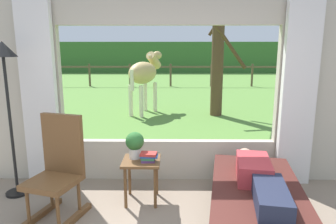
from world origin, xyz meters
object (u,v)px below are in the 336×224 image
rocking_chair (58,169)px  side_table (141,167)px  horse (144,73)px  potted_plant (135,143)px  book_stack (148,157)px  pasture_tree (218,60)px  recliner_sofa (255,202)px  reclining_person (258,177)px  floor_lamp_left (5,73)px

rocking_chair → side_table: rocking_chair is taller
rocking_chair → horse: (0.45, 5.40, 0.61)m
horse → potted_plant: bearing=-63.4°
side_table → book_stack: bearing=-31.9°
side_table → pasture_tree: size_ratio=0.15×
rocking_chair → potted_plant: 0.89m
book_stack → pasture_tree: (1.50, 4.88, 0.95)m
recliner_sofa → horse: (-1.64, 5.50, 0.94)m
reclining_person → rocking_chair: (-2.09, 0.14, 0.02)m
reclining_person → pasture_tree: pasture_tree is taller
rocking_chair → floor_lamp_left: bearing=162.3°
potted_plant → book_stack: potted_plant is taller
recliner_sofa → side_table: 1.33m
recliner_sofa → floor_lamp_left: 3.17m
floor_lamp_left → pasture_tree: size_ratio=0.54×
reclining_person → horse: 5.82m
reclining_person → book_stack: bearing=169.3°
recliner_sofa → potted_plant: size_ratio=5.71×
side_table → potted_plant: size_ratio=1.63×
rocking_chair → book_stack: size_ratio=5.39×
recliner_sofa → potted_plant: 1.49m
rocking_chair → horse: bearing=101.8°
reclining_person → potted_plant: 1.44m
reclining_person → pasture_tree: bearing=95.9°
book_stack → floor_lamp_left: 1.94m
recliner_sofa → reclining_person: 0.31m
reclining_person → potted_plant: size_ratio=4.48×
potted_plant → floor_lamp_left: bearing=176.1°
potted_plant → rocking_chair: bearing=-152.5°
horse → reclining_person: bearing=-50.6°
floor_lamp_left → horse: 5.06m
side_table → potted_plant: (-0.08, 0.06, 0.28)m
reclining_person → side_table: 1.33m
reclining_person → recliner_sofa: bearing=99.7°
potted_plant → floor_lamp_left: 1.73m
potted_plant → recliner_sofa: bearing=-20.5°
recliner_sofa → pasture_tree: (0.35, 5.26, 1.30)m
recliner_sofa → side_table: (-1.24, 0.43, 0.21)m
book_stack → pasture_tree: 5.20m
reclining_person → book_stack: (-1.15, 0.43, 0.05)m
rocking_chair → horse: 5.46m
side_table → floor_lamp_left: 1.94m
reclining_person → pasture_tree: 5.42m
reclining_person → floor_lamp_left: (-2.83, 0.65, 1.00)m
horse → book_stack: bearing=-61.6°
side_table → floor_lamp_left: floor_lamp_left is taller
book_stack → floor_lamp_left: (-1.68, 0.22, 0.95)m
reclining_person → floor_lamp_left: bearing=176.9°
reclining_person → horse: horse is taller
horse → recliner_sofa: bearing=-50.4°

